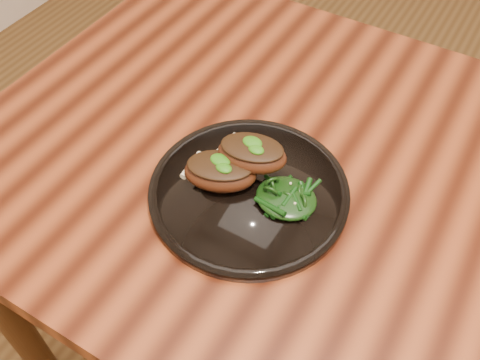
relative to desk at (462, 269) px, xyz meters
name	(u,v)px	position (x,y,z in m)	size (l,w,h in m)	color
desk	(462,269)	(0.00, 0.00, 0.00)	(1.60, 0.80, 0.75)	#331006
plate	(249,192)	(-0.31, -0.10, 0.09)	(0.29, 0.29, 0.02)	black
lamb_chop_front	(220,171)	(-0.35, -0.11, 0.12)	(0.12, 0.10, 0.05)	#421C0C
lamb_chop_back	(252,153)	(-0.32, -0.07, 0.14)	(0.11, 0.09, 0.05)	#421C0C
herb_smear	(249,151)	(-0.35, -0.04, 0.10)	(0.09, 0.06, 0.01)	#164F08
greens_heap	(286,195)	(-0.25, -0.09, 0.11)	(0.09, 0.08, 0.03)	black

